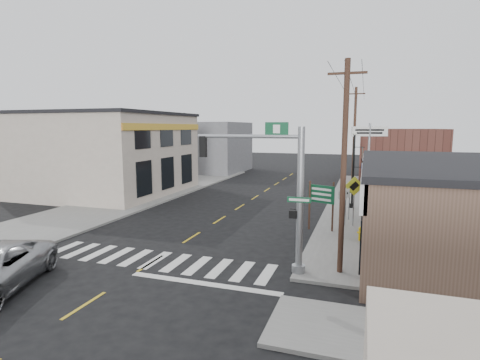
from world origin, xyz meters
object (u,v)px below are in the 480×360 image
(traffic_signal_pole, at_px, (282,184))
(guide_sign, at_px, (321,199))
(fire_hydrant, at_px, (361,233))
(bare_tree, at_px, (378,166))
(lamp_post, at_px, (354,164))
(dance_center_sign, at_px, (369,141))
(utility_pole_near, at_px, (344,166))
(utility_pole_far, at_px, (354,137))

(traffic_signal_pole, xyz_separation_m, guide_sign, (0.82, 6.36, -1.71))
(fire_hydrant, height_order, bare_tree, bare_tree)
(lamp_post, height_order, dance_center_sign, dance_center_sign)
(bare_tree, relative_size, utility_pole_near, 0.59)
(utility_pole_near, bearing_deg, dance_center_sign, 85.81)
(guide_sign, height_order, bare_tree, bare_tree)
(guide_sign, height_order, utility_pole_far, utility_pole_far)
(guide_sign, distance_m, dance_center_sign, 10.78)
(lamp_post, bearing_deg, traffic_signal_pole, -83.21)
(traffic_signal_pole, distance_m, bare_tree, 6.45)
(bare_tree, bearing_deg, lamp_post, 99.38)
(guide_sign, height_order, dance_center_sign, dance_center_sign)
(guide_sign, relative_size, dance_center_sign, 0.45)
(traffic_signal_pole, distance_m, dance_center_sign, 16.84)
(traffic_signal_pole, bearing_deg, fire_hydrant, 58.03)
(utility_pole_far, bearing_deg, bare_tree, -82.85)
(dance_center_sign, distance_m, bare_tree, 11.18)
(lamp_post, bearing_deg, dance_center_sign, 91.66)
(traffic_signal_pole, height_order, lamp_post, traffic_signal_pole)
(traffic_signal_pole, xyz_separation_m, utility_pole_near, (2.22, 0.54, 0.69))
(lamp_post, relative_size, bare_tree, 1.12)
(traffic_signal_pole, distance_m, lamp_post, 13.26)
(fire_hydrant, relative_size, lamp_post, 0.13)
(fire_hydrant, bearing_deg, bare_tree, 22.16)
(bare_tree, bearing_deg, utility_pole_near, -105.84)
(lamp_post, bearing_deg, bare_tree, -63.77)
(dance_center_sign, bearing_deg, utility_pole_far, 81.19)
(guide_sign, distance_m, bare_tree, 3.57)
(traffic_signal_pole, bearing_deg, lamp_post, 78.04)
(lamp_post, relative_size, dance_center_sign, 0.90)
(traffic_signal_pole, bearing_deg, bare_tree, 54.23)
(utility_pole_near, bearing_deg, fire_hydrant, 80.49)
(bare_tree, bearing_deg, dance_center_sign, 91.75)
(fire_hydrant, distance_m, bare_tree, 3.45)
(bare_tree, bearing_deg, guide_sign, 159.88)
(traffic_signal_pole, height_order, guide_sign, traffic_signal_pole)
(guide_sign, relative_size, utility_pole_near, 0.33)
(fire_hydrant, xyz_separation_m, utility_pole_far, (-0.95, 16.62, 4.33))
(guide_sign, height_order, lamp_post, lamp_post)
(traffic_signal_pole, xyz_separation_m, fire_hydrant, (2.94, 5.09, -3.08))
(guide_sign, distance_m, fire_hydrant, 2.83)
(utility_pole_near, xyz_separation_m, utility_pole_far, (-0.23, 21.16, 0.56))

